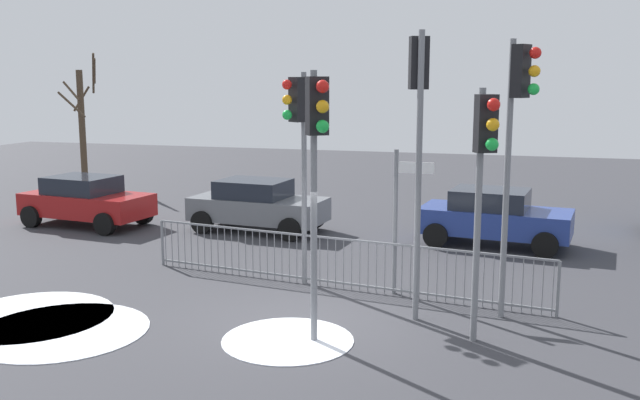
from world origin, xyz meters
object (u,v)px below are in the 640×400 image
Objects in this scene: traffic_light_rear_right at (484,159)px; traffic_light_mid_left at (418,111)px; car_red_near at (86,200)px; direction_sign_post at (398,214)px; car_grey_mid at (257,205)px; traffic_light_mid_right at (517,118)px; car_blue_trailing at (494,216)px; traffic_light_foreground_right at (298,131)px; traffic_light_rear_left at (317,146)px; bare_tree_left at (82,123)px.

traffic_light_mid_left is at bearing -68.50° from traffic_light_rear_right.
car_red_near is (-11.80, 6.39, -2.27)m from traffic_light_rear_right.
traffic_light_rear_right is 3.23m from direction_sign_post.
direction_sign_post is (-0.54, 1.29, -2.08)m from traffic_light_mid_left.
traffic_light_rear_right is (1.21, -1.04, -0.68)m from traffic_light_mid_left.
direction_sign_post is 6.93m from car_grey_mid.
traffic_light_mid_right reaches higher than traffic_light_rear_right.
traffic_light_rear_right reaches higher than car_red_near.
traffic_light_foreground_right is at bearing -120.78° from car_blue_trailing.
traffic_light_rear_left is 2.63m from traffic_light_rear_right.
traffic_light_mid_right is (4.30, -0.96, 0.38)m from traffic_light_foreground_right.
traffic_light_mid_left reaches higher than traffic_light_foreground_right.
car_grey_mid is at bearing -23.49° from traffic_light_foreground_right.
car_red_near is at bearing 9.13° from traffic_light_foreground_right.
traffic_light_mid_right is at bearing -21.21° from direction_sign_post.
direction_sign_post is 0.55× the size of bare_tree_left.
car_blue_trailing is at bearing 5.80° from car_grey_mid.
traffic_light_rear_left is at bearing 149.11° from traffic_light_foreground_right.
traffic_light_mid_left is at bearing -51.01° from traffic_light_mid_right.
traffic_light_foreground_right is 16.40m from bare_tree_left.
car_blue_trailing is (1.64, 4.91, -0.88)m from direction_sign_post.
car_red_near is (-12.25, 4.97, -2.86)m from traffic_light_mid_right.
car_blue_trailing is (-0.56, 5.82, -2.86)m from traffic_light_mid_right.
car_blue_trailing is 17.34m from bare_tree_left.
traffic_light_rear_left is 0.83× the size of bare_tree_left.
traffic_light_mid_right is 3.09m from direction_sign_post.
traffic_light_mid_right is at bearing -9.16° from traffic_light_mid_left.
car_grey_mid is 6.55m from car_blue_trailing.
traffic_light_foreground_right is 0.83× the size of bare_tree_left.
traffic_light_rear_right reaches higher than car_blue_trailing.
traffic_light_rear_right is 1.42× the size of direction_sign_post.
bare_tree_left is (-9.72, 5.81, 1.83)m from car_grey_mid.
car_blue_trailing is 11.72m from car_red_near.
direction_sign_post reaches higher than car_grey_mid.
traffic_light_rear_right is (2.52, 0.73, -0.20)m from traffic_light_rear_left.
direction_sign_post is 0.74× the size of car_red_near.
car_grey_mid is 0.99× the size of car_red_near.
bare_tree_left reaches higher than traffic_light_rear_right.
car_grey_mid is 0.99× the size of car_blue_trailing.
bare_tree_left is at bearing 119.86° from traffic_light_mid_left.
traffic_light_foreground_right reaches higher than car_grey_mid.
car_red_near is (-10.05, 4.06, -0.88)m from direction_sign_post.
traffic_light_mid_left is at bearing -65.98° from direction_sign_post.
bare_tree_left reaches higher than direction_sign_post.
direction_sign_post is (0.77, 3.06, -1.59)m from traffic_light_rear_left.
traffic_light_rear_right is 1.04× the size of car_red_near.
traffic_light_foreground_right is at bearing -20.04° from car_red_near.
traffic_light_rear_left is at bearing -148.61° from traffic_light_mid_left.
car_grey_mid is (-2.81, 4.75, -2.48)m from traffic_light_foreground_right.
car_red_near is at bearing -85.98° from traffic_light_mid_right.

